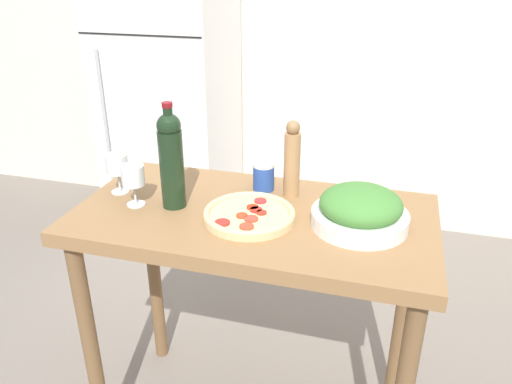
% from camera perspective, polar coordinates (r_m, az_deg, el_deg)
% --- Properties ---
extents(wall_back, '(6.40, 0.06, 2.60)m').
position_cam_1_polar(wall_back, '(3.35, 9.20, 17.72)').
color(wall_back, silver).
rests_on(wall_back, ground_plane).
extents(refrigerator, '(0.77, 0.70, 1.85)m').
position_cam_1_polar(refrigerator, '(3.33, -9.87, 11.03)').
color(refrigerator, white).
rests_on(refrigerator, ground_plane).
extents(prep_counter, '(1.18, 0.61, 0.95)m').
position_cam_1_polar(prep_counter, '(1.71, -0.28, -6.53)').
color(prep_counter, olive).
rests_on(prep_counter, ground_plane).
extents(wine_bottle, '(0.08, 0.08, 0.36)m').
position_cam_1_polar(wine_bottle, '(1.64, -9.67, 3.79)').
color(wine_bottle, black).
rests_on(wine_bottle, prep_counter).
extents(wine_glass_near, '(0.08, 0.08, 0.14)m').
position_cam_1_polar(wine_glass_near, '(1.70, -13.87, 1.62)').
color(wine_glass_near, silver).
rests_on(wine_glass_near, prep_counter).
extents(wine_glass_far, '(0.08, 0.08, 0.14)m').
position_cam_1_polar(wine_glass_far, '(1.81, -15.58, 2.91)').
color(wine_glass_far, silver).
rests_on(wine_glass_far, prep_counter).
extents(pepper_mill, '(0.06, 0.06, 0.27)m').
position_cam_1_polar(pepper_mill, '(1.71, 4.14, 3.64)').
color(pepper_mill, '#AD7F51').
rests_on(pepper_mill, prep_counter).
extents(salad_bowl, '(0.30, 0.30, 0.13)m').
position_cam_1_polar(salad_bowl, '(1.56, 11.82, -2.06)').
color(salad_bowl, white).
rests_on(salad_bowl, prep_counter).
extents(homemade_pizza, '(0.29, 0.29, 0.03)m').
position_cam_1_polar(homemade_pizza, '(1.59, -0.90, -2.57)').
color(homemade_pizza, '#DBC189').
rests_on(homemade_pizza, prep_counter).
extents(salt_canister, '(0.08, 0.08, 0.10)m').
position_cam_1_polar(salt_canister, '(1.78, 0.88, 1.82)').
color(salt_canister, '#284CA3').
rests_on(salt_canister, prep_counter).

